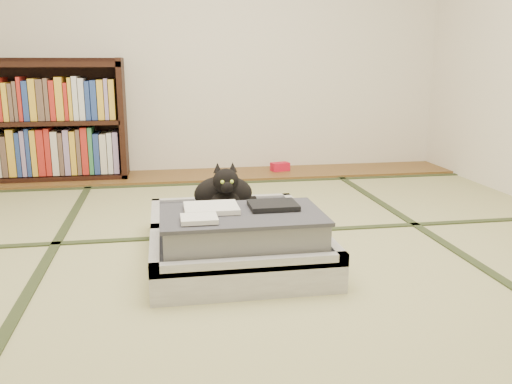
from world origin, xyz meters
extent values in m
plane|color=tan|center=(0.00, 0.00, 0.00)|extent=(4.50, 4.50, 0.00)
cube|color=brown|center=(0.00, 2.00, 0.01)|extent=(4.00, 0.50, 0.02)
cube|color=red|center=(0.55, 2.03, 0.06)|extent=(0.17, 0.12, 0.07)
plane|color=silver|center=(0.00, 2.25, 1.20)|extent=(4.00, 0.00, 4.00)
cube|color=#2D381E|center=(-1.00, 0.00, 0.00)|extent=(0.05, 4.50, 0.01)
cube|color=#2D381E|center=(1.00, 0.00, 0.00)|extent=(0.05, 4.50, 0.01)
cube|color=#2D381E|center=(0.00, 0.40, 0.00)|extent=(4.00, 0.05, 0.01)
cube|color=#2D381E|center=(0.00, 1.70, 0.00)|extent=(4.00, 0.05, 0.01)
cube|color=black|center=(-0.74, 2.07, 0.47)|extent=(0.04, 0.35, 0.98)
cube|color=black|center=(-1.48, 2.07, 0.03)|extent=(1.52, 0.35, 0.04)
cube|color=black|center=(-1.48, 2.07, 0.91)|extent=(1.52, 0.35, 0.04)
cube|color=black|center=(-1.48, 2.07, 0.47)|extent=(1.46, 0.35, 0.03)
cube|color=black|center=(-1.48, 2.23, 0.47)|extent=(1.52, 0.02, 0.98)
cube|color=gray|center=(-1.48, 2.05, 0.25)|extent=(1.37, 0.24, 0.41)
cube|color=gray|center=(-1.48, 2.05, 0.66)|extent=(1.37, 0.24, 0.37)
cube|color=silver|center=(-0.10, -0.18, 0.07)|extent=(0.80, 0.53, 0.14)
cube|color=#2F3037|center=(-0.10, -0.18, 0.11)|extent=(0.71, 0.45, 0.10)
cube|color=silver|center=(-0.10, -0.43, 0.14)|extent=(0.80, 0.04, 0.05)
cube|color=silver|center=(-0.10, 0.06, 0.14)|extent=(0.80, 0.04, 0.05)
cube|color=silver|center=(-0.48, -0.18, 0.14)|extent=(0.04, 0.53, 0.05)
cube|color=silver|center=(0.27, -0.18, 0.14)|extent=(0.04, 0.53, 0.05)
cube|color=silver|center=(-0.10, 0.35, 0.07)|extent=(0.80, 0.53, 0.14)
cube|color=#2F3037|center=(-0.10, 0.35, 0.11)|extent=(0.71, 0.45, 0.10)
cube|color=silver|center=(-0.10, 0.10, 0.14)|extent=(0.80, 0.04, 0.05)
cube|color=silver|center=(-0.10, 0.59, 0.14)|extent=(0.80, 0.04, 0.05)
cube|color=silver|center=(-0.48, 0.35, 0.14)|extent=(0.04, 0.53, 0.05)
cube|color=silver|center=(0.27, 0.35, 0.14)|extent=(0.04, 0.53, 0.05)
cylinder|color=black|center=(-0.10, 0.08, 0.15)|extent=(0.72, 0.03, 0.03)
cube|color=gray|center=(-0.10, -0.18, 0.20)|extent=(0.68, 0.42, 0.14)
cube|color=#38383F|center=(-0.10, -0.18, 0.28)|extent=(0.70, 0.44, 0.02)
cube|color=silver|center=(-0.23, -0.13, 0.30)|extent=(0.23, 0.19, 0.02)
cube|color=black|center=(0.04, -0.13, 0.30)|extent=(0.21, 0.17, 0.02)
cube|color=silver|center=(-0.30, -0.29, 0.30)|extent=(0.15, 0.13, 0.02)
cube|color=white|center=(-0.34, -0.44, 0.08)|extent=(0.06, 0.01, 0.04)
cube|color=white|center=(-0.21, -0.44, 0.06)|extent=(0.05, 0.01, 0.04)
cube|color=orange|center=(0.16, -0.44, 0.08)|extent=(0.05, 0.01, 0.04)
cube|color=#197F33|center=(0.09, -0.44, 0.10)|extent=(0.04, 0.01, 0.03)
ellipsoid|color=black|center=(-0.13, 0.35, 0.25)|extent=(0.31, 0.20, 0.19)
ellipsoid|color=black|center=(-0.13, 0.26, 0.23)|extent=(0.15, 0.11, 0.11)
ellipsoid|color=black|center=(-0.13, 0.23, 0.34)|extent=(0.13, 0.12, 0.13)
sphere|color=black|center=(-0.13, 0.17, 0.32)|extent=(0.06, 0.06, 0.06)
cone|color=black|center=(-0.16, 0.25, 0.41)|extent=(0.05, 0.06, 0.06)
cone|color=black|center=(-0.09, 0.25, 0.41)|extent=(0.05, 0.06, 0.06)
sphere|color=#A5BF33|center=(-0.15, 0.17, 0.35)|extent=(0.02, 0.02, 0.02)
sphere|color=#A5BF33|center=(-0.10, 0.17, 0.35)|extent=(0.02, 0.02, 0.02)
cylinder|color=black|center=(-0.02, 0.44, 0.18)|extent=(0.19, 0.11, 0.03)
torus|color=white|center=(0.05, 0.35, 0.16)|extent=(0.11, 0.11, 0.01)
torus|color=white|center=(0.06, 0.35, 0.17)|extent=(0.09, 0.09, 0.01)
cube|color=black|center=(-0.23, 0.01, 0.01)|extent=(0.39, 0.04, 0.01)
cube|color=black|center=(-0.35, 0.07, 0.01)|extent=(0.18, 0.11, 0.01)
cube|color=black|center=(-0.11, 0.07, 0.01)|extent=(0.16, 0.14, 0.01)
cylinder|color=black|center=(-0.23, 0.15, 0.01)|extent=(0.02, 0.07, 0.01)
camera|label=1|loc=(-0.43, -2.42, 0.92)|focal=38.00mm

